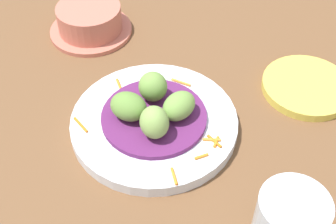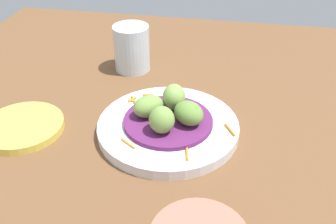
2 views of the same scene
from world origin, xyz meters
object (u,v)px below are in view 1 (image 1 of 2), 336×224
at_px(guac_scoop_left, 154,122).
at_px(main_plate, 154,123).
at_px(guac_scoop_center, 179,105).
at_px(terracotta_bowl, 90,21).
at_px(side_plate_small, 307,87).
at_px(guac_scoop_right, 153,87).
at_px(guac_scoop_back, 128,106).

bearing_deg(guac_scoop_left, main_plate, -96.05).
height_order(guac_scoop_center, terracotta_bowl, guac_scoop_center).
bearing_deg(side_plate_small, terracotta_bowl, -31.94).
xyz_separation_m(main_plate, guac_scoop_center, (-0.04, 0.00, 0.04)).
bearing_deg(main_plate, guac_scoop_left, 83.95).
xyz_separation_m(guac_scoop_center, terracotta_bowl, (0.12, -0.26, -0.02)).
height_order(guac_scoop_center, guac_scoop_right, guac_scoop_right).
distance_m(guac_scoop_center, guac_scoop_back, 0.07).
bearing_deg(terracotta_bowl, guac_scoop_back, 100.85).
relative_size(guac_scoop_right, terracotta_bowl, 0.31).
height_order(guac_scoop_center, guac_scoop_back, guac_scoop_back).
relative_size(main_plate, guac_scoop_back, 4.51).
bearing_deg(guac_scoop_back, guac_scoop_left, 128.95).
xyz_separation_m(guac_scoop_left, terracotta_bowl, (0.08, -0.29, -0.03)).
xyz_separation_m(main_plate, side_plate_small, (-0.25, -0.04, -0.00)).
bearing_deg(guac_scoop_left, side_plate_small, -163.08).
xyz_separation_m(guac_scoop_left, guac_scoop_center, (-0.04, -0.03, -0.00)).
xyz_separation_m(side_plate_small, terracotta_bowl, (0.34, -0.21, 0.02)).
bearing_deg(main_plate, side_plate_small, -170.45).
distance_m(main_plate, guac_scoop_back, 0.05).
height_order(guac_scoop_back, side_plate_small, guac_scoop_back).
bearing_deg(guac_scoop_center, guac_scoop_back, -6.05).
xyz_separation_m(guac_scoop_center, guac_scoop_right, (0.03, -0.04, 0.00)).
height_order(guac_scoop_right, guac_scoop_back, guac_scoop_right).
xyz_separation_m(guac_scoop_left, guac_scoop_right, (-0.01, -0.07, -0.00)).
xyz_separation_m(main_plate, guac_scoop_left, (0.00, 0.04, 0.04)).
xyz_separation_m(guac_scoop_center, side_plate_small, (-0.22, -0.05, -0.04)).
xyz_separation_m(guac_scoop_back, terracotta_bowl, (0.05, -0.25, -0.02)).
bearing_deg(guac_scoop_right, terracotta_bowl, -68.13).
height_order(main_plate, guac_scoop_center, guac_scoop_center).
relative_size(side_plate_small, terracotta_bowl, 0.95).
height_order(main_plate, guac_scoop_right, guac_scoop_right).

